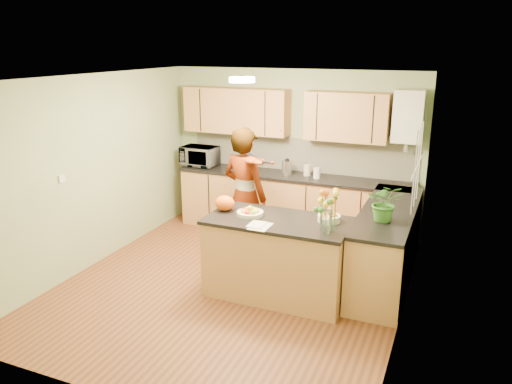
% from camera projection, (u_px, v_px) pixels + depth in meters
% --- Properties ---
extents(floor, '(4.50, 4.50, 0.00)m').
position_uv_depth(floor, '(234.00, 284.00, 6.16)').
color(floor, '#5A3219').
rests_on(floor, ground).
extents(ceiling, '(4.00, 4.50, 0.02)m').
position_uv_depth(ceiling, '(231.00, 78.00, 5.45)').
color(ceiling, silver).
rests_on(ceiling, wall_back).
extents(wall_back, '(4.00, 0.02, 2.50)m').
position_uv_depth(wall_back, '(294.00, 151.00, 7.80)').
color(wall_back, '#8AA475').
rests_on(wall_back, floor).
extents(wall_front, '(4.00, 0.02, 2.50)m').
position_uv_depth(wall_front, '(107.00, 262.00, 3.82)').
color(wall_front, '#8AA475').
rests_on(wall_front, floor).
extents(wall_left, '(0.02, 4.50, 2.50)m').
position_uv_depth(wall_left, '(95.00, 171.00, 6.55)').
color(wall_left, '#8AA475').
rests_on(wall_left, floor).
extents(wall_right, '(0.02, 4.50, 2.50)m').
position_uv_depth(wall_right, '(410.00, 208.00, 5.07)').
color(wall_right, '#8AA475').
rests_on(wall_right, floor).
extents(back_counter, '(3.64, 0.62, 0.94)m').
position_uv_depth(back_counter, '(292.00, 204.00, 7.72)').
color(back_counter, '#AD7245').
rests_on(back_counter, floor).
extents(right_counter, '(0.62, 2.24, 0.94)m').
position_uv_depth(right_counter, '(387.00, 245.00, 6.16)').
color(right_counter, '#AD7245').
rests_on(right_counter, floor).
extents(splashback, '(3.60, 0.02, 0.52)m').
position_uv_depth(splashback, '(299.00, 155.00, 7.76)').
color(splashback, silver).
rests_on(splashback, back_counter).
extents(upper_cabinets, '(3.20, 0.34, 0.70)m').
position_uv_depth(upper_cabinets, '(280.00, 113.00, 7.54)').
color(upper_cabinets, '#AD7245').
rests_on(upper_cabinets, wall_back).
extents(boiler, '(0.40, 0.30, 0.86)m').
position_uv_depth(boiler, '(408.00, 117.00, 6.85)').
color(boiler, white).
rests_on(boiler, wall_back).
extents(window_right, '(0.01, 1.30, 1.05)m').
position_uv_depth(window_right, '(418.00, 167.00, 5.52)').
color(window_right, white).
rests_on(window_right, wall_right).
extents(light_switch, '(0.02, 0.09, 0.09)m').
position_uv_depth(light_switch, '(62.00, 179.00, 6.00)').
color(light_switch, white).
rests_on(light_switch, wall_left).
extents(ceiling_lamp, '(0.30, 0.30, 0.07)m').
position_uv_depth(ceiling_lamp, '(242.00, 80.00, 5.73)').
color(ceiling_lamp, '#FFEABF').
rests_on(ceiling_lamp, ceiling).
extents(peninsula_island, '(1.64, 0.84, 0.94)m').
position_uv_depth(peninsula_island, '(278.00, 257.00, 5.80)').
color(peninsula_island, '#AD7245').
rests_on(peninsula_island, floor).
extents(fruit_dish, '(0.31, 0.31, 0.11)m').
position_uv_depth(fruit_dish, '(250.00, 212.00, 5.78)').
color(fruit_dish, beige).
rests_on(fruit_dish, peninsula_island).
extents(orange_bowl, '(0.25, 0.25, 0.15)m').
position_uv_depth(orange_bowl, '(329.00, 216.00, 5.58)').
color(orange_bowl, beige).
rests_on(orange_bowl, peninsula_island).
extents(flower_vase, '(0.29, 0.29, 0.53)m').
position_uv_depth(flower_vase, '(327.00, 200.00, 5.19)').
color(flower_vase, silver).
rests_on(flower_vase, peninsula_island).
extents(orange_bag, '(0.27, 0.24, 0.18)m').
position_uv_depth(orange_bag, '(225.00, 203.00, 5.94)').
color(orange_bag, '#EC5A13').
rests_on(orange_bag, peninsula_island).
extents(papers, '(0.21, 0.28, 0.01)m').
position_uv_depth(papers, '(260.00, 226.00, 5.44)').
color(papers, silver).
rests_on(papers, peninsula_island).
extents(violinist, '(0.77, 0.61, 1.84)m').
position_uv_depth(violinist, '(245.00, 196.00, 6.61)').
color(violinist, '#EDAA91').
rests_on(violinist, floor).
extents(violin, '(0.65, 0.56, 0.16)m').
position_uv_depth(violin, '(252.00, 160.00, 6.18)').
color(violin, '#4D1304').
rests_on(violin, violinist).
extents(microwave, '(0.58, 0.39, 0.32)m').
position_uv_depth(microwave, '(200.00, 156.00, 8.13)').
color(microwave, white).
rests_on(microwave, back_counter).
extents(blue_box, '(0.29, 0.22, 0.23)m').
position_uv_depth(blue_box, '(244.00, 163.00, 7.84)').
color(blue_box, '#203396').
rests_on(blue_box, back_counter).
extents(kettle, '(0.15, 0.15, 0.29)m').
position_uv_depth(kettle, '(287.00, 167.00, 7.59)').
color(kettle, silver).
rests_on(kettle, back_counter).
extents(jar_cream, '(0.13, 0.13, 0.16)m').
position_uv_depth(jar_cream, '(307.00, 170.00, 7.53)').
color(jar_cream, beige).
rests_on(jar_cream, back_counter).
extents(jar_white, '(0.12, 0.12, 0.16)m').
position_uv_depth(jar_white, '(317.00, 173.00, 7.37)').
color(jar_white, white).
rests_on(jar_white, back_counter).
extents(potted_plant, '(0.44, 0.39, 0.44)m').
position_uv_depth(potted_plant, '(385.00, 203.00, 5.55)').
color(potted_plant, '#336D24').
rests_on(potted_plant, right_counter).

